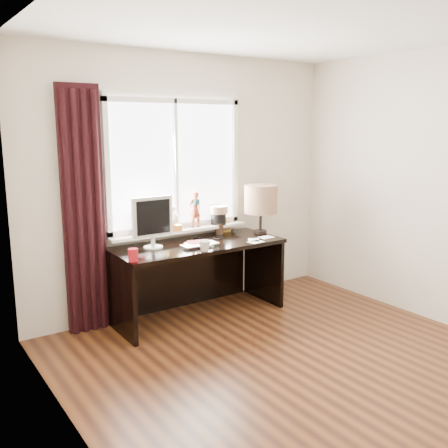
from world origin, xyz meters
TOP-DOWN VIEW (x-y plane):
  - floor at (0.00, 0.00)m, footprint 3.50×4.00m
  - ceiling at (0.00, 0.00)m, footprint 3.50×4.00m
  - wall_back at (0.00, 2.00)m, footprint 3.50×0.00m
  - wall_left at (-1.75, 0.00)m, footprint 0.00×4.00m
  - laptop at (-0.15, 1.50)m, footprint 0.37×0.24m
  - mug at (-0.21, 1.33)m, footprint 0.15×0.15m
  - red_cup at (-0.90, 1.38)m, footprint 0.08×0.08m
  - window at (-0.13, 1.95)m, footprint 1.52×0.21m
  - curtain at (-1.13, 1.91)m, footprint 0.38×0.09m
  - desk at (-0.10, 1.73)m, footprint 1.70×0.70m
  - monitor at (-0.55, 1.70)m, footprint 0.40×0.18m
  - notebook_stack at (-0.13, 1.57)m, footprint 0.25×0.20m
  - brush_holder at (0.30, 1.85)m, footprint 0.09×0.09m
  - icon_frame at (0.44, 1.92)m, footprint 0.10×0.04m
  - table_lamp at (0.70, 1.65)m, footprint 0.35×0.35m
  - loose_papers at (0.49, 1.41)m, footprint 0.37×0.23m
  - desk_cables at (0.05, 1.68)m, footprint 0.34×0.31m

SIDE VIEW (x-z plane):
  - floor at x=0.00m, z-range 0.00..0.00m
  - desk at x=-0.10m, z-range 0.13..0.88m
  - loose_papers at x=0.49m, z-range 0.75..0.75m
  - desk_cables at x=0.05m, z-range 0.75..0.76m
  - laptop at x=-0.15m, z-range 0.75..0.78m
  - notebook_stack at x=-0.13m, z-range 0.75..0.78m
  - mug at x=-0.21m, z-range 0.75..0.86m
  - red_cup at x=-0.90m, z-range 0.75..0.86m
  - brush_holder at x=0.30m, z-range 0.69..0.94m
  - icon_frame at x=0.44m, z-range 0.75..0.88m
  - monitor at x=-0.55m, z-range 0.78..1.27m
  - table_lamp at x=0.70m, z-range 0.85..1.37m
  - curtain at x=-1.13m, z-range -0.01..2.24m
  - wall_back at x=0.00m, z-range 0.00..2.60m
  - wall_left at x=-1.75m, z-range 0.00..2.60m
  - window at x=-0.13m, z-range 0.61..2.01m
  - ceiling at x=0.00m, z-range 2.60..2.60m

